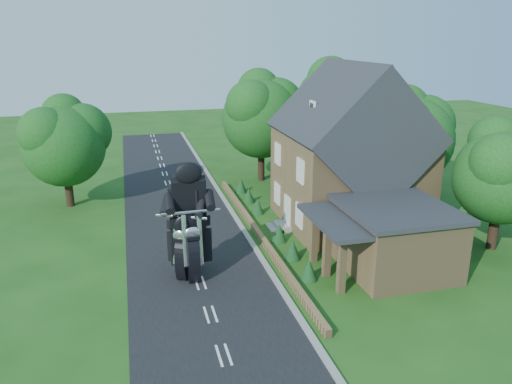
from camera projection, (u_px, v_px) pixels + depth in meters
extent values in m
plane|color=#1B4714|center=(200.00, 283.00, 24.55)|extent=(120.00, 120.00, 0.00)
cube|color=black|center=(200.00, 283.00, 24.55)|extent=(7.00, 80.00, 0.02)
cube|color=gray|center=(271.00, 274.00, 25.42)|extent=(0.30, 80.00, 0.12)
cube|color=olive|center=(258.00, 234.00, 30.15)|extent=(0.30, 22.00, 0.40)
cube|color=olive|center=(348.00, 178.00, 31.72)|extent=(8.00, 8.00, 6.00)
cube|color=#24262B|center=(351.00, 131.00, 30.82)|extent=(8.48, 8.64, 8.48)
cube|color=olive|center=(384.00, 78.00, 30.34)|extent=(0.60, 0.90, 1.60)
cube|color=white|center=(313.00, 108.00, 29.74)|extent=(0.12, 0.80, 0.90)
cube|color=black|center=(312.00, 108.00, 29.73)|extent=(0.04, 0.55, 0.65)
cube|color=white|center=(287.00, 212.00, 31.33)|extent=(0.10, 1.10, 2.10)
cube|color=gray|center=(282.00, 226.00, 31.52)|extent=(0.80, 1.60, 0.30)
cube|color=gray|center=(274.00, 228.00, 31.42)|extent=(0.80, 1.60, 0.15)
cube|color=white|center=(299.00, 216.00, 29.13)|extent=(0.10, 1.10, 1.40)
cube|color=black|center=(299.00, 216.00, 29.13)|extent=(0.04, 0.92, 1.22)
cube|color=white|center=(277.00, 194.00, 33.19)|extent=(0.10, 1.10, 1.40)
cube|color=black|center=(277.00, 194.00, 33.19)|extent=(0.04, 0.92, 1.22)
cube|color=white|center=(300.00, 171.00, 28.32)|extent=(0.10, 1.10, 1.40)
cube|color=black|center=(300.00, 171.00, 28.32)|extent=(0.04, 0.92, 1.22)
cube|color=white|center=(278.00, 154.00, 32.38)|extent=(0.10, 1.10, 1.40)
cube|color=black|center=(277.00, 154.00, 32.38)|extent=(0.04, 0.92, 1.22)
cube|color=olive|center=(394.00, 239.00, 25.75)|extent=(5.00, 5.60, 3.20)
cube|color=#24262B|center=(397.00, 208.00, 25.23)|extent=(5.30, 5.94, 0.24)
cube|color=#24262B|center=(340.00, 220.00, 24.59)|extent=(2.60, 5.32, 0.22)
cube|color=olive|center=(342.00, 266.00, 23.25)|extent=(0.35, 0.35, 2.80)
cube|color=olive|center=(327.00, 250.00, 24.91)|extent=(0.35, 0.35, 2.80)
cube|color=olive|center=(314.00, 237.00, 26.58)|extent=(0.35, 0.35, 2.80)
cylinder|color=black|center=(498.00, 225.00, 28.23)|extent=(0.56, 0.56, 2.80)
sphere|color=#134414|center=(505.00, 177.00, 27.38)|extent=(5.20, 5.20, 5.20)
sphere|color=#134414|center=(504.00, 163.00, 26.13)|extent=(3.22, 3.22, 3.22)
sphere|color=#134414|center=(498.00, 141.00, 27.82)|extent=(2.86, 2.86, 2.86)
cylinder|color=black|center=(409.00, 183.00, 35.93)|extent=(0.56, 0.56, 3.00)
sphere|color=#134414|center=(414.00, 140.00, 34.98)|extent=(6.00, 6.00, 6.00)
sphere|color=#134414|center=(427.00, 125.00, 35.59)|extent=(4.32, 4.32, 4.32)
sphere|color=#134414|center=(409.00, 126.00, 33.54)|extent=(3.72, 3.72, 3.72)
sphere|color=#134414|center=(408.00, 108.00, 35.48)|extent=(3.30, 3.30, 3.30)
cylinder|color=black|center=(336.00, 157.00, 42.16)|extent=(0.56, 0.56, 3.60)
sphere|color=#134414|center=(338.00, 113.00, 41.02)|extent=(7.20, 7.20, 7.20)
sphere|color=#134414|center=(353.00, 98.00, 41.75)|extent=(5.18, 5.18, 5.18)
sphere|color=#134414|center=(330.00, 97.00, 39.29)|extent=(4.46, 4.46, 4.46)
sphere|color=#134414|center=(334.00, 80.00, 41.62)|extent=(3.96, 3.96, 3.96)
cylinder|color=black|center=(264.00, 160.00, 41.66)|extent=(0.56, 0.56, 3.40)
sphere|color=#134414|center=(265.00, 119.00, 40.62)|extent=(6.40, 6.40, 6.40)
sphere|color=#134414|center=(279.00, 105.00, 41.27)|extent=(4.61, 4.61, 4.61)
sphere|color=#134414|center=(254.00, 105.00, 39.08)|extent=(3.97, 3.97, 3.97)
sphere|color=#134414|center=(262.00, 89.00, 41.16)|extent=(3.52, 3.52, 3.52)
cylinder|color=black|center=(72.00, 187.00, 35.37)|extent=(0.56, 0.56, 2.80)
sphere|color=#134414|center=(68.00, 146.00, 34.49)|extent=(5.60, 5.60, 5.60)
sphere|color=#134414|center=(86.00, 132.00, 35.06)|extent=(4.03, 4.03, 4.03)
sphere|color=#134414|center=(49.00, 133.00, 33.14)|extent=(3.47, 3.47, 3.47)
sphere|color=#134414|center=(67.00, 115.00, 34.96)|extent=(3.08, 3.08, 3.08)
cone|color=#113818|center=(309.00, 270.00, 24.74)|extent=(0.90, 0.90, 1.10)
cone|color=#113818|center=(293.00, 250.00, 27.05)|extent=(0.90, 0.90, 1.10)
cone|color=#113818|center=(279.00, 233.00, 29.36)|extent=(0.90, 0.90, 1.10)
cone|color=#113818|center=(258.00, 206.00, 33.97)|extent=(0.90, 0.90, 1.10)
cone|color=#113818|center=(249.00, 195.00, 36.28)|extent=(0.90, 0.90, 1.10)
cone|color=#113818|center=(241.00, 186.00, 38.59)|extent=(0.90, 0.90, 1.10)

